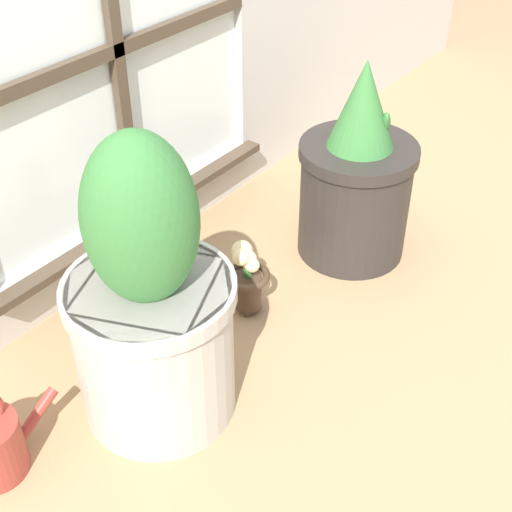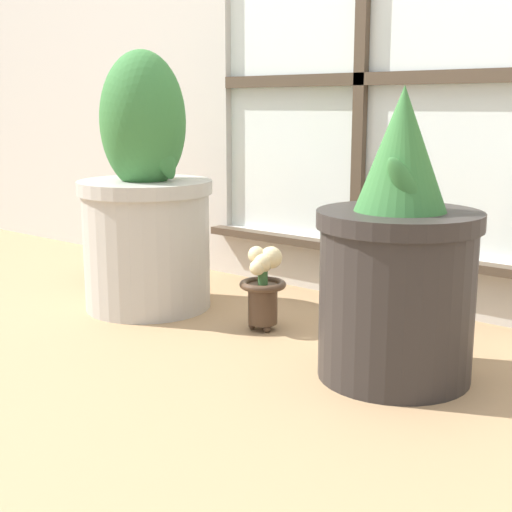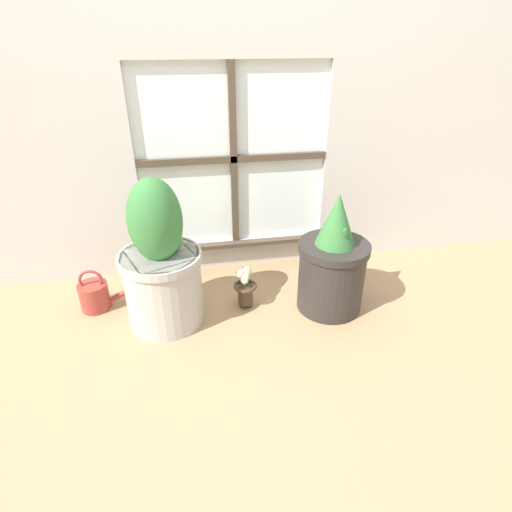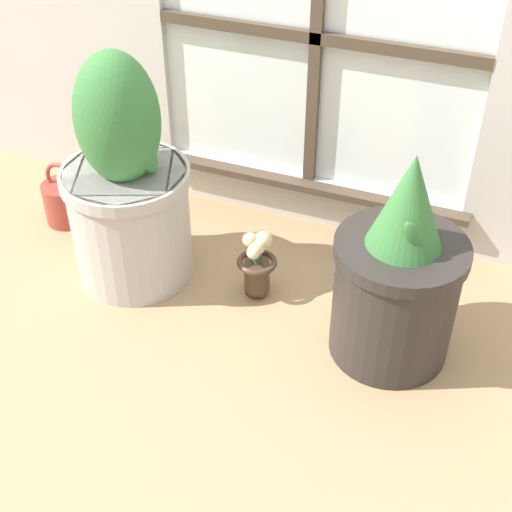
{
  "view_description": "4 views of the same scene",
  "coord_description": "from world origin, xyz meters",
  "px_view_note": "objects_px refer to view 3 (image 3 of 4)",
  "views": [
    {
      "loc": [
        -1.21,
        -0.68,
        1.33
      ],
      "look_at": [
        -0.04,
        0.2,
        0.23
      ],
      "focal_mm": 50.0,
      "sensor_mm": 36.0,
      "label": 1
    },
    {
      "loc": [
        1.1,
        -1.16,
        0.58
      ],
      "look_at": [
        -0.01,
        0.21,
        0.2
      ],
      "focal_mm": 50.0,
      "sensor_mm": 36.0,
      "label": 2
    },
    {
      "loc": [
        -0.27,
        -1.43,
        1.24
      ],
      "look_at": [
        0.04,
        0.23,
        0.3
      ],
      "focal_mm": 28.0,
      "sensor_mm": 36.0,
      "label": 3
    },
    {
      "loc": [
        0.6,
        -1.29,
        1.44
      ],
      "look_at": [
        0.01,
        0.17,
        0.21
      ],
      "focal_mm": 50.0,
      "sensor_mm": 36.0,
      "label": 4
    }
  ],
  "objects_px": {
    "flower_vase": "(245,286)",
    "watering_can": "(95,295)",
    "potted_plant_right": "(332,264)",
    "potted_plant_left": "(161,267)"
  },
  "relations": [
    {
      "from": "potted_plant_left",
      "to": "flower_vase",
      "type": "bearing_deg",
      "value": 5.95
    },
    {
      "from": "flower_vase",
      "to": "watering_can",
      "type": "bearing_deg",
      "value": 171.19
    },
    {
      "from": "potted_plant_right",
      "to": "potted_plant_left",
      "type": "bearing_deg",
      "value": 177.3
    },
    {
      "from": "flower_vase",
      "to": "potted_plant_left",
      "type": "bearing_deg",
      "value": -174.05
    },
    {
      "from": "potted_plant_right",
      "to": "flower_vase",
      "type": "relative_size",
      "value": 2.81
    },
    {
      "from": "potted_plant_left",
      "to": "flower_vase",
      "type": "height_order",
      "value": "potted_plant_left"
    },
    {
      "from": "flower_vase",
      "to": "watering_can",
      "type": "distance_m",
      "value": 0.77
    },
    {
      "from": "flower_vase",
      "to": "watering_can",
      "type": "relative_size",
      "value": 0.84
    },
    {
      "from": "potted_plant_left",
      "to": "potted_plant_right",
      "type": "height_order",
      "value": "potted_plant_left"
    },
    {
      "from": "potted_plant_right",
      "to": "flower_vase",
      "type": "bearing_deg",
      "value": 169.35
    }
  ]
}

